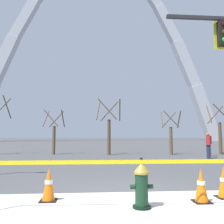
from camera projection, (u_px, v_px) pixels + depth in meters
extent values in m
plane|color=#474749|center=(126.00, 195.00, 5.86)|extent=(240.00, 240.00, 0.00)
cylinder|color=black|center=(142.00, 207.00, 4.75)|extent=(0.36, 0.36, 0.05)
cylinder|color=#14331E|center=(142.00, 190.00, 4.79)|extent=(0.26, 0.26, 0.62)
cylinder|color=#A8842D|center=(141.00, 173.00, 4.82)|extent=(0.30, 0.30, 0.04)
cone|color=#A8842D|center=(141.00, 166.00, 4.83)|extent=(0.30, 0.30, 0.22)
cylinder|color=black|center=(141.00, 159.00, 4.84)|extent=(0.06, 0.06, 0.06)
cylinder|color=#14331E|center=(133.00, 187.00, 4.78)|extent=(0.10, 0.09, 0.09)
cylinder|color=#14331E|center=(150.00, 186.00, 4.81)|extent=(0.10, 0.09, 0.09)
cylinder|color=#14331E|center=(140.00, 189.00, 4.98)|extent=(0.13, 0.14, 0.13)
cylinder|color=black|center=(139.00, 188.00, 5.06)|extent=(0.15, 0.03, 0.15)
cube|color=yellow|center=(120.00, 162.00, 4.77)|extent=(4.99, 0.07, 0.08)
cube|color=black|center=(202.00, 202.00, 5.16)|extent=(0.36, 0.36, 0.03)
cone|color=orange|center=(201.00, 185.00, 5.20)|extent=(0.28, 0.28, 0.70)
cylinder|color=white|center=(201.00, 183.00, 5.20)|extent=(0.17, 0.17, 0.08)
cube|color=black|center=(48.00, 201.00, 5.27)|extent=(0.36, 0.36, 0.03)
cone|color=orange|center=(49.00, 184.00, 5.30)|extent=(0.28, 0.28, 0.70)
cylinder|color=white|center=(49.00, 182.00, 5.30)|extent=(0.17, 0.17, 0.08)
cone|color=orange|center=(224.00, 181.00, 5.56)|extent=(0.28, 0.28, 0.70)
cylinder|color=white|center=(224.00, 180.00, 5.57)|extent=(0.17, 0.17, 0.08)
cube|color=black|center=(222.00, 33.00, 8.56)|extent=(0.26, 0.24, 0.90)
cube|color=gold|center=(220.00, 35.00, 8.70)|extent=(0.44, 0.03, 1.04)
sphere|color=#360606|center=(224.00, 24.00, 8.46)|extent=(0.16, 0.16, 0.16)
sphere|color=#392706|center=(224.00, 32.00, 8.43)|extent=(0.16, 0.16, 0.16)
sphere|color=green|center=(224.00, 40.00, 8.41)|extent=(0.16, 0.16, 0.16)
cube|color=#B2B5BC|center=(4.00, 60.00, 55.61)|extent=(6.64, 2.45, 11.98)
cube|color=#B2B5BC|center=(24.00, 20.00, 56.88)|extent=(6.36, 2.21, 9.86)
cube|color=#B2B5BC|center=(167.00, 25.00, 59.54)|extent=(6.36, 2.21, 9.86)
cube|color=#B2B5BC|center=(186.00, 64.00, 58.93)|extent=(6.64, 2.45, 11.98)
cube|color=#B2B5BC|center=(204.00, 114.00, 58.11)|extent=(6.91, 2.69, 14.12)
cylinder|color=brown|center=(7.00, 107.00, 18.14)|extent=(0.23, 1.51, 1.66)
cylinder|color=brown|center=(1.00, 108.00, 19.02)|extent=(1.51, 0.23, 1.66)
cylinder|color=brown|center=(54.00, 140.00, 18.06)|extent=(0.24, 0.24, 2.11)
cylinder|color=brown|center=(46.00, 119.00, 18.30)|extent=(0.31, 1.15, 1.27)
cylinder|color=brown|center=(63.00, 118.00, 18.20)|extent=(0.19, 1.16, 1.27)
cylinder|color=brown|center=(57.00, 119.00, 18.87)|extent=(1.16, 0.19, 1.27)
cylinder|color=brown|center=(51.00, 118.00, 17.57)|extent=(1.15, 0.33, 1.27)
cylinder|color=brown|center=(109.00, 137.00, 17.65)|extent=(0.24, 0.24, 2.58)
cylinder|color=brown|center=(98.00, 110.00, 17.93)|extent=(0.35, 1.39, 1.55)
cylinder|color=brown|center=(120.00, 110.00, 17.82)|extent=(0.22, 1.40, 1.55)
cylinder|color=brown|center=(109.00, 111.00, 18.63)|extent=(1.40, 0.22, 1.55)
cylinder|color=brown|center=(107.00, 109.00, 17.04)|extent=(1.39, 0.38, 1.55)
cylinder|color=brown|center=(171.00, 141.00, 17.72)|extent=(0.24, 0.24, 2.04)
cylinder|color=brown|center=(162.00, 119.00, 17.94)|extent=(0.30, 1.12, 1.23)
cylinder|color=brown|center=(179.00, 119.00, 17.85)|extent=(0.19, 1.12, 1.23)
cylinder|color=brown|center=(169.00, 120.00, 18.50)|extent=(1.12, 0.19, 1.23)
cylinder|color=brown|center=(171.00, 119.00, 17.24)|extent=(1.11, 0.32, 1.23)
cylinder|color=brown|center=(220.00, 138.00, 18.16)|extent=(0.24, 0.24, 2.40)
cylinder|color=brown|center=(209.00, 114.00, 18.42)|extent=(0.33, 1.30, 1.44)
cylinder|color=brown|center=(215.00, 115.00, 19.08)|extent=(1.31, 0.21, 1.44)
cylinder|color=brown|center=(222.00, 113.00, 17.60)|extent=(1.29, 0.36, 1.44)
cylinder|color=#232847|center=(208.00, 152.00, 14.76)|extent=(0.22, 0.22, 0.84)
cube|color=#B22323|center=(208.00, 140.00, 14.83)|extent=(0.31, 0.39, 0.54)
sphere|color=#936B4C|center=(208.00, 134.00, 14.86)|extent=(0.20, 0.20, 0.20)
cylinder|color=brown|center=(209.00, 150.00, 16.34)|extent=(0.22, 0.22, 0.84)
cube|color=#B22323|center=(209.00, 140.00, 16.41)|extent=(0.39, 0.36, 0.54)
sphere|color=beige|center=(209.00, 134.00, 16.44)|extent=(0.20, 0.20, 0.20)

